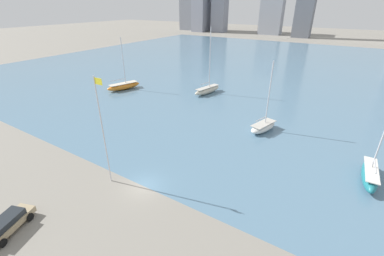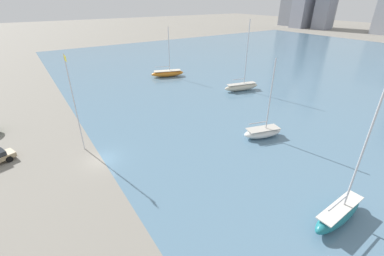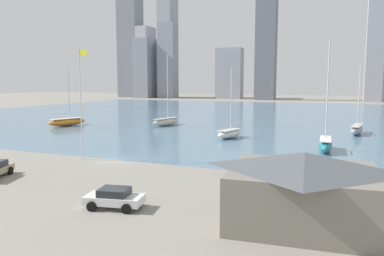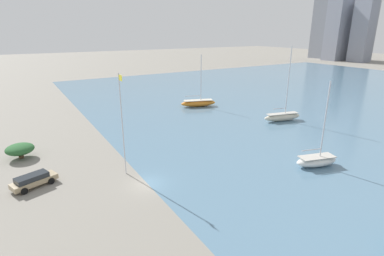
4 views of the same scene
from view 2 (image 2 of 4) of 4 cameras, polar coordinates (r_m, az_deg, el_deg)
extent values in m
plane|color=gray|center=(36.46, -19.23, -6.64)|extent=(500.00, 500.00, 0.00)
cube|color=slate|center=(83.94, 34.05, 9.19)|extent=(180.00, 140.00, 0.00)
cylinder|color=silver|center=(37.06, -24.58, 4.61)|extent=(0.14, 0.14, 13.36)
cube|color=yellow|center=(34.83, -26.36, 13.70)|extent=(1.10, 0.03, 0.70)
cube|color=gray|center=(208.71, 23.75, 24.67)|extent=(9.99, 12.30, 35.75)
ellipsoid|color=#1E757F|center=(29.36, 29.79, -16.20)|extent=(2.10, 7.65, 1.76)
cube|color=silver|center=(28.85, 30.18, -14.98)|extent=(1.72, 6.27, 0.10)
cube|color=#2D2D33|center=(29.67, 29.57, -16.90)|extent=(0.22, 1.37, 0.79)
cylinder|color=silver|center=(25.78, 34.18, -2.81)|extent=(0.18, 0.18, 13.47)
cylinder|color=silver|center=(27.34, 29.74, -14.23)|extent=(0.29, 3.28, 0.14)
ellipsoid|color=white|center=(40.94, 15.42, -0.98)|extent=(3.92, 6.60, 1.46)
cube|color=#BCB7AD|center=(40.64, 15.53, -0.14)|extent=(3.21, 5.41, 0.10)
cube|color=#2D2D33|center=(41.12, 15.35, -1.47)|extent=(0.46, 1.12, 0.65)
cylinder|color=silver|center=(38.84, 17.08, 6.96)|extent=(0.18, 0.18, 10.55)
cylinder|color=silver|center=(39.60, 14.45, 1.13)|extent=(0.96, 2.96, 0.14)
ellipsoid|color=orange|center=(71.53, -5.46, 11.97)|extent=(5.03, 9.08, 1.63)
cube|color=beige|center=(71.34, -5.49, 12.57)|extent=(4.13, 7.44, 0.10)
cube|color=#2D2D33|center=(71.65, -5.45, 11.62)|extent=(0.65, 1.55, 0.73)
cylinder|color=silver|center=(70.27, -5.15, 17.03)|extent=(0.18, 0.18, 11.10)
cylinder|color=silver|center=(70.85, -6.65, 13.37)|extent=(1.41, 3.89, 0.14)
ellipsoid|color=beige|center=(61.01, 10.91, 8.94)|extent=(3.71, 8.69, 1.64)
cube|color=#BCB7AD|center=(60.78, 10.97, 9.63)|extent=(3.04, 7.13, 0.10)
cube|color=#2D2D33|center=(61.14, 10.87, 8.54)|extent=(0.50, 1.53, 0.74)
cylinder|color=silver|center=(59.46, 12.12, 16.04)|extent=(0.18, 0.18, 13.75)
cylinder|color=silver|center=(60.01, 10.34, 10.61)|extent=(0.81, 2.97, 0.14)
cylinder|color=black|center=(43.07, -36.37, -4.77)|extent=(0.51, 0.83, 0.79)
cylinder|color=black|center=(41.41, -35.49, -5.68)|extent=(0.51, 0.83, 0.79)
camera|label=1|loc=(17.12, -81.04, 7.53)|focal=24.00mm
camera|label=3|loc=(33.97, -104.41, -26.24)|focal=35.00mm
camera|label=4|loc=(6.71, -126.03, -26.36)|focal=28.00mm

